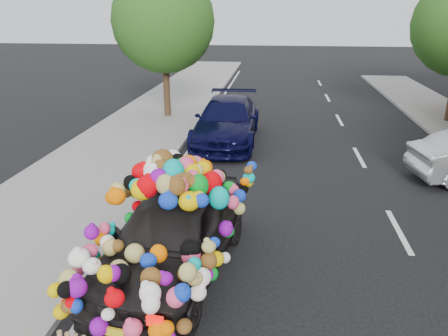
% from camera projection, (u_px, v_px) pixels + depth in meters
% --- Properties ---
extents(ground, '(100.00, 100.00, 0.00)m').
position_uv_depth(ground, '(232.00, 222.00, 9.79)').
color(ground, black).
rests_on(ground, ground).
extents(sidewalk, '(4.00, 60.00, 0.12)m').
position_uv_depth(sidewalk, '(51.00, 210.00, 10.25)').
color(sidewalk, gray).
rests_on(sidewalk, ground).
extents(kerb, '(0.15, 60.00, 0.13)m').
position_uv_depth(kerb, '(131.00, 214.00, 10.03)').
color(kerb, gray).
rests_on(kerb, ground).
extents(lane_markings, '(6.00, 50.00, 0.01)m').
position_uv_depth(lane_markings, '(399.00, 231.00, 9.38)').
color(lane_markings, silver).
rests_on(lane_markings, ground).
extents(tree_near_sidewalk, '(4.20, 4.20, 6.13)m').
position_uv_depth(tree_near_sidewalk, '(164.00, 21.00, 17.68)').
color(tree_near_sidewalk, '#332114').
rests_on(tree_near_sidewalk, ground).
extents(plush_art_car, '(2.82, 4.94, 2.18)m').
position_uv_depth(plush_art_car, '(174.00, 215.00, 7.61)').
color(plush_art_car, black).
rests_on(plush_art_car, ground).
extents(navy_sedan, '(2.13, 5.22, 1.51)m').
position_uv_depth(navy_sedan, '(227.00, 121.00, 15.49)').
color(navy_sedan, black).
rests_on(navy_sedan, ground).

